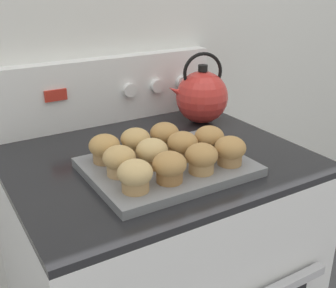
{
  "coord_description": "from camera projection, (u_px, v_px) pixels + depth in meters",
  "views": [
    {
      "loc": [
        -0.51,
        -0.56,
        1.39
      ],
      "look_at": [
        -0.03,
        0.22,
        1.01
      ],
      "focal_mm": 45.0,
      "sensor_mm": 36.0,
      "label": 1
    }
  ],
  "objects": [
    {
      "name": "muffin_r0_c3",
      "position": [
        230.0,
        150.0,
        1.02
      ],
      "size": [
        0.08,
        0.08,
        0.07
      ],
      "color": "#A37A4C",
      "rests_on": "muffin_pan"
    },
    {
      "name": "muffin_r0_c1",
      "position": [
        170.0,
        167.0,
        0.93
      ],
      "size": [
        0.08,
        0.08,
        0.07
      ],
      "color": "olive",
      "rests_on": "muffin_pan"
    },
    {
      "name": "control_panel",
      "position": [
        106.0,
        90.0,
        1.35
      ],
      "size": [
        0.76,
        0.07,
        0.21
      ],
      "color": "white",
      "rests_on": "stove_range"
    },
    {
      "name": "muffin_r2_c0",
      "position": [
        105.0,
        148.0,
        1.03
      ],
      "size": [
        0.08,
        0.08,
        0.07
      ],
      "color": "#A37A4C",
      "rests_on": "muffin_pan"
    },
    {
      "name": "muffin_r2_c1",
      "position": [
        136.0,
        141.0,
        1.07
      ],
      "size": [
        0.08,
        0.08,
        0.07
      ],
      "color": "tan",
      "rests_on": "muffin_pan"
    },
    {
      "name": "muffin_r0_c2",
      "position": [
        202.0,
        158.0,
        0.98
      ],
      "size": [
        0.08,
        0.08,
        0.07
      ],
      "color": "tan",
      "rests_on": "muffin_pan"
    },
    {
      "name": "muffin_r2_c2",
      "position": [
        165.0,
        135.0,
        1.11
      ],
      "size": [
        0.08,
        0.08,
        0.07
      ],
      "color": "tan",
      "rests_on": "muffin_pan"
    },
    {
      "name": "wall_back",
      "position": [
        96.0,
        35.0,
        1.33
      ],
      "size": [
        8.0,
        0.05,
        2.4
      ],
      "color": "silver",
      "rests_on": "ground_plane"
    },
    {
      "name": "muffin_r1_c3",
      "position": [
        209.0,
        139.0,
        1.09
      ],
      "size": [
        0.08,
        0.08,
        0.07
      ],
      "color": "olive",
      "rests_on": "muffin_pan"
    },
    {
      "name": "muffin_r1_c1",
      "position": [
        152.0,
        153.0,
        1.01
      ],
      "size": [
        0.08,
        0.08,
        0.07
      ],
      "color": "olive",
      "rests_on": "muffin_pan"
    },
    {
      "name": "muffin_pan",
      "position": [
        167.0,
        167.0,
        1.04
      ],
      "size": [
        0.39,
        0.3,
        0.02
      ],
      "color": "slate",
      "rests_on": "stove_range"
    },
    {
      "name": "muffin_r1_c0",
      "position": [
        119.0,
        160.0,
        0.96
      ],
      "size": [
        0.08,
        0.08,
        0.07
      ],
      "color": "tan",
      "rests_on": "muffin_pan"
    },
    {
      "name": "muffin_r1_c2",
      "position": [
        183.0,
        145.0,
        1.05
      ],
      "size": [
        0.08,
        0.08,
        0.07
      ],
      "color": "#A37A4C",
      "rests_on": "muffin_pan"
    },
    {
      "name": "muffin_r0_c0",
      "position": [
        135.0,
        175.0,
        0.89
      ],
      "size": [
        0.08,
        0.08,
        0.07
      ],
      "color": "tan",
      "rests_on": "muffin_pan"
    },
    {
      "name": "tea_kettle",
      "position": [
        202.0,
        96.0,
        1.35
      ],
      "size": [
        0.2,
        0.17,
        0.23
      ],
      "color": "red",
      "rests_on": "stove_range"
    }
  ]
}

